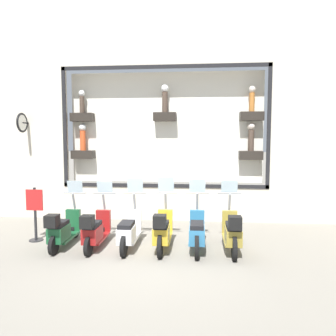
# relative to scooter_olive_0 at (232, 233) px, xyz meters

# --- Properties ---
(ground_plane) EXTENTS (120.00, 120.00, 0.00)m
(ground_plane) POSITION_rel_scooter_olive_0_xyz_m (-0.50, 1.92, -0.49)
(ground_plane) COLOR gray
(building_facade) EXTENTS (1.24, 36.00, 9.01)m
(building_facade) POSITION_rel_scooter_olive_0_xyz_m (3.10, 1.92, 4.13)
(building_facade) COLOR beige
(building_facade) RESTS_ON ground_plane
(scooter_olive_0) EXTENTS (1.81, 0.60, 1.61)m
(scooter_olive_0) POSITION_rel_scooter_olive_0_xyz_m (0.00, 0.00, 0.00)
(scooter_olive_0) COLOR black
(scooter_olive_0) RESTS_ON ground_plane
(scooter_teal_1) EXTENTS (1.81, 0.60, 1.64)m
(scooter_teal_1) POSITION_rel_scooter_olive_0_xyz_m (0.06, 0.82, -0.04)
(scooter_teal_1) COLOR black
(scooter_teal_1) RESTS_ON ground_plane
(scooter_yellow_2) EXTENTS (1.81, 0.60, 1.69)m
(scooter_yellow_2) POSITION_rel_scooter_olive_0_xyz_m (0.00, 1.65, -0.00)
(scooter_yellow_2) COLOR black
(scooter_yellow_2) RESTS_ON ground_plane
(scooter_white_3) EXTENTS (1.80, 0.60, 1.64)m
(scooter_white_3) POSITION_rel_scooter_olive_0_xyz_m (0.05, 2.47, -0.06)
(scooter_white_3) COLOR black
(scooter_white_3) RESTS_ON ground_plane
(scooter_red_4) EXTENTS (1.79, 0.60, 1.55)m
(scooter_red_4) POSITION_rel_scooter_olive_0_xyz_m (-0.02, 3.30, -0.03)
(scooter_red_4) COLOR black
(scooter_red_4) RESTS_ON ground_plane
(scooter_green_5) EXTENTS (1.79, 0.61, 1.55)m
(scooter_green_5) POSITION_rel_scooter_olive_0_xyz_m (-0.02, 4.12, -0.03)
(scooter_green_5) COLOR black
(scooter_green_5) RESTS_ON ground_plane
(shop_sign_post) EXTENTS (0.36, 0.45, 1.41)m
(shop_sign_post) POSITION_rel_scooter_olive_0_xyz_m (0.46, 5.06, 0.26)
(shop_sign_post) COLOR #232326
(shop_sign_post) RESTS_ON ground_plane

